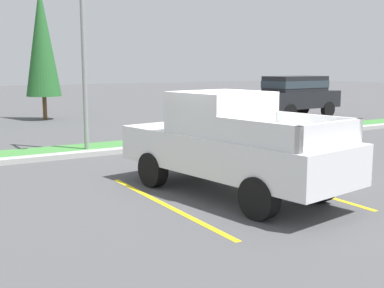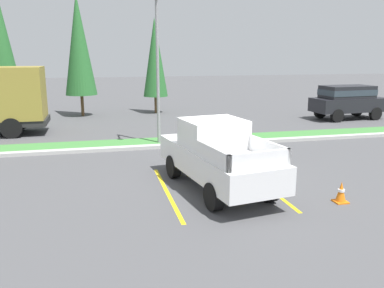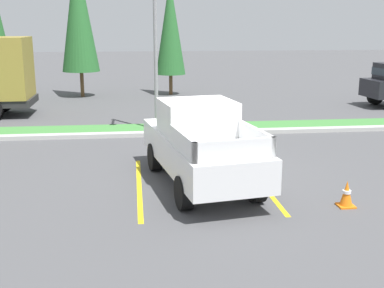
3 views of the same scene
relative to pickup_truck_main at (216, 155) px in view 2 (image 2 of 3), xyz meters
The scene contains 11 objects.
ground_plane 1.23m from the pickup_truck_main, 83.89° to the left, with size 120.00×120.00×0.00m, color #4C4C4F.
parking_line_near 1.86m from the pickup_truck_main, behind, with size 0.12×4.80×0.01m, color yellow.
parking_line_far 1.87m from the pickup_truck_main, ahead, with size 0.12×4.80×0.01m, color yellow.
curb_strip 5.74m from the pickup_truck_main, 89.29° to the left, with size 56.00×0.40×0.15m, color #B2B2AD.
grass_median 6.83m from the pickup_truck_main, 89.40° to the left, with size 56.00×1.80×0.06m, color #42843D.
pickup_truck_main is the anchor object (origin of this frame).
suv_distant 15.99m from the pickup_truck_main, 42.43° to the left, with size 4.72×2.21×2.10m.
street_light 6.98m from the pickup_truck_main, 96.89° to the left, with size 0.24×1.49×6.39m.
cypress_tree_left_inner 16.99m from the pickup_truck_main, 105.46° to the left, with size 2.02×2.02×7.78m.
cypress_tree_center 16.52m from the pickup_truck_main, 88.23° to the left, with size 1.67×1.67×6.43m.
traffic_cone 3.69m from the pickup_truck_main, 33.31° to the right, with size 0.36×0.36×0.60m.
Camera 2 is at (-3.49, -11.89, 4.05)m, focal length 37.36 mm.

